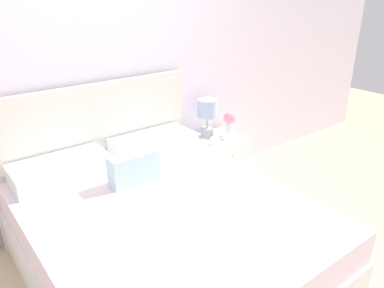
{
  "coord_description": "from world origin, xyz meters",
  "views": [
    {
      "loc": [
        -1.15,
        -2.82,
        1.92
      ],
      "look_at": [
        0.58,
        -0.57,
        0.72
      ],
      "focal_mm": 35.0,
      "sensor_mm": 36.0,
      "label": 1
    }
  ],
  "objects_px": {
    "teacup": "(226,137)",
    "bed": "(160,233)",
    "nightstand": "(217,161)",
    "flower_vase": "(230,120)",
    "table_lamp": "(207,113)",
    "alarm_clock": "(215,141)"
  },
  "relations": [
    {
      "from": "teacup",
      "to": "bed",
      "type": "bearing_deg",
      "value": -151.8
    },
    {
      "from": "nightstand",
      "to": "flower_vase",
      "type": "bearing_deg",
      "value": -5.12
    },
    {
      "from": "bed",
      "to": "table_lamp",
      "type": "xyz_separation_m",
      "value": [
        1.11,
        0.82,
        0.45
      ]
    },
    {
      "from": "table_lamp",
      "to": "alarm_clock",
      "type": "height_order",
      "value": "table_lamp"
    },
    {
      "from": "flower_vase",
      "to": "teacup",
      "type": "xyz_separation_m",
      "value": [
        -0.1,
        -0.06,
        -0.13
      ]
    },
    {
      "from": "bed",
      "to": "nightstand",
      "type": "xyz_separation_m",
      "value": [
        1.17,
        0.72,
        -0.06
      ]
    },
    {
      "from": "alarm_clock",
      "to": "teacup",
      "type": "bearing_deg",
      "value": 9.46
    },
    {
      "from": "alarm_clock",
      "to": "flower_vase",
      "type": "bearing_deg",
      "value": 18.84
    },
    {
      "from": "flower_vase",
      "to": "alarm_clock",
      "type": "distance_m",
      "value": 0.32
    },
    {
      "from": "flower_vase",
      "to": "table_lamp",
      "type": "bearing_deg",
      "value": 150.06
    },
    {
      "from": "table_lamp",
      "to": "teacup",
      "type": "xyz_separation_m",
      "value": [
        0.1,
        -0.18,
        -0.22
      ]
    },
    {
      "from": "nightstand",
      "to": "table_lamp",
      "type": "height_order",
      "value": "table_lamp"
    },
    {
      "from": "nightstand",
      "to": "alarm_clock",
      "type": "relative_size",
      "value": 7.16
    },
    {
      "from": "table_lamp",
      "to": "teacup",
      "type": "height_order",
      "value": "table_lamp"
    },
    {
      "from": "table_lamp",
      "to": "nightstand",
      "type": "bearing_deg",
      "value": -59.46
    },
    {
      "from": "table_lamp",
      "to": "teacup",
      "type": "distance_m",
      "value": 0.3
    },
    {
      "from": "table_lamp",
      "to": "teacup",
      "type": "bearing_deg",
      "value": -61.76
    },
    {
      "from": "table_lamp",
      "to": "alarm_clock",
      "type": "bearing_deg",
      "value": -110.93
    },
    {
      "from": "teacup",
      "to": "alarm_clock",
      "type": "xyz_separation_m",
      "value": [
        -0.17,
        -0.03,
        0.01
      ]
    },
    {
      "from": "table_lamp",
      "to": "teacup",
      "type": "relative_size",
      "value": 3.75
    },
    {
      "from": "bed",
      "to": "nightstand",
      "type": "distance_m",
      "value": 1.37
    },
    {
      "from": "nightstand",
      "to": "flower_vase",
      "type": "relative_size",
      "value": 2.12
    }
  ]
}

